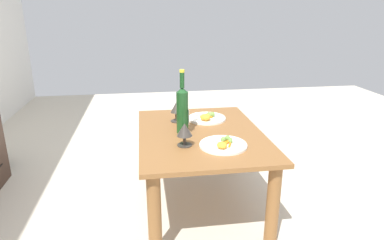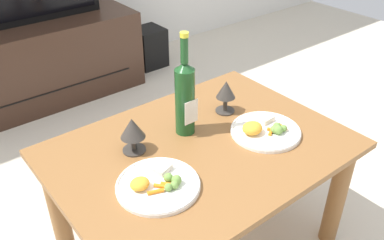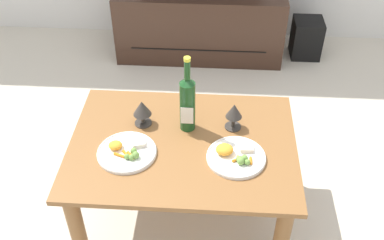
{
  "view_description": "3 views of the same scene",
  "coord_description": "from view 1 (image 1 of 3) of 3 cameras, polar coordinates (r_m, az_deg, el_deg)",
  "views": [
    {
      "loc": [
        -1.9,
        0.34,
        1.22
      ],
      "look_at": [
        -0.0,
        0.05,
        0.59
      ],
      "focal_mm": 31.46,
      "sensor_mm": 36.0,
      "label": 1
    },
    {
      "loc": [
        -0.75,
        -0.9,
        1.36
      ],
      "look_at": [
        0.02,
        0.08,
        0.57
      ],
      "focal_mm": 38.48,
      "sensor_mm": 36.0,
      "label": 2
    },
    {
      "loc": [
        0.14,
        -1.5,
        1.91
      ],
      "look_at": [
        0.04,
        0.04,
        0.61
      ],
      "focal_mm": 42.66,
      "sensor_mm": 36.0,
      "label": 3
    }
  ],
  "objects": [
    {
      "name": "dinner_plate_right",
      "position": [
        2.29,
        2.49,
        0.4
      ],
      "size": [
        0.26,
        0.26,
        0.05
      ],
      "color": "white",
      "rests_on": "dining_table"
    },
    {
      "name": "goblet_right",
      "position": [
        2.22,
        -2.67,
        1.94
      ],
      "size": [
        0.08,
        0.08,
        0.13
      ],
      "color": "#38332D",
      "rests_on": "dining_table"
    },
    {
      "name": "ground_plane",
      "position": [
        2.28,
        1.35,
        -14.06
      ],
      "size": [
        6.4,
        6.4,
        0.0
      ],
      "primitive_type": "plane",
      "color": "beige"
    },
    {
      "name": "wine_bottle",
      "position": [
        2.01,
        -1.64,
        1.97
      ],
      "size": [
        0.07,
        0.07,
        0.38
      ],
      "color": "#19471E",
      "rests_on": "dining_table"
    },
    {
      "name": "dining_table",
      "position": [
        2.09,
        1.44,
        -4.53
      ],
      "size": [
        1.02,
        0.75,
        0.51
      ],
      "color": "brown",
      "rests_on": "ground_plane"
    },
    {
      "name": "goblet_left",
      "position": [
        1.83,
        -1.28,
        -1.85
      ],
      "size": [
        0.09,
        0.09,
        0.13
      ],
      "color": "#38332D",
      "rests_on": "dining_table"
    },
    {
      "name": "dinner_plate_left",
      "position": [
        1.85,
        5.3,
        -4.12
      ],
      "size": [
        0.26,
        0.26,
        0.05
      ],
      "color": "white",
      "rests_on": "dining_table"
    }
  ]
}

